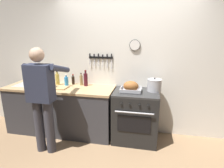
# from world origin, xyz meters

# --- Properties ---
(wall_back) EXTENTS (6.00, 0.13, 2.60)m
(wall_back) POSITION_xyz_m (-0.00, 1.35, 1.30)
(wall_back) COLOR white
(wall_back) RESTS_ON ground
(counter_block) EXTENTS (2.03, 0.65, 0.90)m
(counter_block) POSITION_xyz_m (-1.21, 0.99, 0.46)
(counter_block) COLOR #38383D
(counter_block) RESTS_ON ground
(stove) EXTENTS (0.76, 0.67, 0.90)m
(stove) POSITION_xyz_m (0.22, 0.99, 0.45)
(stove) COLOR black
(stove) RESTS_ON ground
(person_cook) EXTENTS (0.51, 0.63, 1.66)m
(person_cook) POSITION_xyz_m (-1.16, 0.38, 0.95)
(person_cook) COLOR #383842
(person_cook) RESTS_ON ground
(roasting_pan) EXTENTS (0.35, 0.26, 0.19)m
(roasting_pan) POSITION_xyz_m (0.13, 0.96, 0.99)
(roasting_pan) COLOR #B7B7BC
(roasting_pan) RESTS_ON stove
(stock_pot) EXTENTS (0.25, 0.25, 0.23)m
(stock_pot) POSITION_xyz_m (0.52, 1.08, 1.00)
(stock_pot) COLOR #B7B7BC
(stock_pot) RESTS_ON stove
(cutting_board) EXTENTS (0.36, 0.24, 0.02)m
(cutting_board) POSITION_xyz_m (-1.20, 0.93, 0.91)
(cutting_board) COLOR tan
(cutting_board) RESTS_ON counter_block
(bottle_olive_oil) EXTENTS (0.07, 0.07, 0.30)m
(bottle_olive_oil) POSITION_xyz_m (-1.48, 1.02, 1.03)
(bottle_olive_oil) COLOR #385623
(bottle_olive_oil) RESTS_ON counter_block
(bottle_vinegar) EXTENTS (0.06, 0.06, 0.24)m
(bottle_vinegar) POSITION_xyz_m (-0.85, 1.20, 1.00)
(bottle_vinegar) COLOR #997F4C
(bottle_vinegar) RESTS_ON counter_block
(bottle_cooking_oil) EXTENTS (0.08, 0.08, 0.27)m
(bottle_cooking_oil) POSITION_xyz_m (-1.29, 1.12, 1.01)
(bottle_cooking_oil) COLOR gold
(bottle_cooking_oil) RESTS_ON counter_block
(bottle_dish_soap) EXTENTS (0.07, 0.07, 0.22)m
(bottle_dish_soap) POSITION_xyz_m (-1.08, 1.06, 0.99)
(bottle_dish_soap) COLOR #338CCC
(bottle_dish_soap) RESTS_ON counter_block
(bottle_soy_sauce) EXTENTS (0.06, 0.06, 0.20)m
(bottle_soy_sauce) POSITION_xyz_m (-1.02, 1.22, 0.98)
(bottle_soy_sauce) COLOR black
(bottle_soy_sauce) RESTS_ON counter_block
(bottle_wine_red) EXTENTS (0.07, 0.07, 0.30)m
(bottle_wine_red) POSITION_xyz_m (-0.74, 1.17, 1.02)
(bottle_wine_red) COLOR #47141E
(bottle_wine_red) RESTS_ON counter_block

